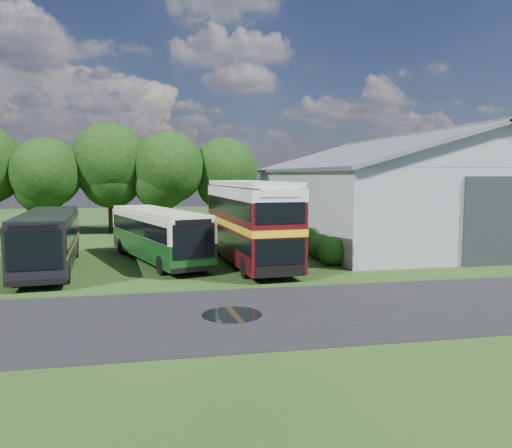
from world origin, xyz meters
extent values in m
plane|color=#1B3812|center=(0.00, 0.00, 0.00)|extent=(120.00, 120.00, 0.00)
cube|color=black|center=(3.00, -3.00, 0.00)|extent=(60.00, 8.00, 0.02)
cylinder|color=black|center=(-1.50, -3.00, 0.00)|extent=(2.20, 2.20, 0.01)
cube|color=gray|center=(15.00, 16.00, 2.75)|extent=(18.00, 24.00, 5.50)
cube|color=#2D3033|center=(15.00, 3.92, 2.50)|extent=(5.20, 0.18, 5.00)
cylinder|color=black|center=(-13.00, 23.50, 1.53)|extent=(0.56, 0.56, 3.06)
sphere|color=black|center=(-13.00, 23.50, 5.27)|extent=(5.78, 5.78, 5.78)
cylinder|color=black|center=(-8.00, 24.80, 1.80)|extent=(0.56, 0.56, 3.60)
sphere|color=black|center=(-8.00, 24.80, 6.20)|extent=(6.80, 6.80, 6.80)
cylinder|color=black|center=(-3.00, 23.80, 1.66)|extent=(0.56, 0.56, 3.31)
sphere|color=black|center=(-3.00, 23.80, 5.70)|extent=(6.26, 6.26, 6.26)
cylinder|color=black|center=(2.00, 24.60, 1.58)|extent=(0.56, 0.56, 3.17)
sphere|color=black|center=(2.00, 24.60, 5.46)|extent=(5.98, 5.98, 5.98)
sphere|color=#194714|center=(5.60, 6.00, 0.00)|extent=(1.70, 1.70, 1.70)
sphere|color=#194714|center=(5.60, 8.00, 0.00)|extent=(1.60, 1.60, 1.60)
sphere|color=#194714|center=(5.60, 10.00, 0.00)|extent=(1.80, 1.80, 1.80)
cube|color=#0F3812|center=(-4.07, 8.99, 1.67)|extent=(5.88, 11.26, 2.74)
cube|color=#42090E|center=(1.06, 7.16, 2.53)|extent=(3.65, 11.17, 4.40)
cube|color=black|center=(-9.81, 7.56, 1.69)|extent=(3.65, 11.37, 2.78)
camera|label=1|loc=(-4.11, -20.49, 5.06)|focal=35.00mm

